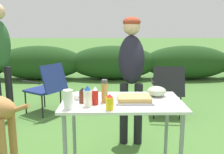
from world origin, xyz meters
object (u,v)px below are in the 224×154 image
object	(u,v)px
ketchup_bottle	(95,96)
standing_person_in_olive_jacket	(0,51)
paper_cup_stack	(68,99)
spice_jar	(104,91)
folding_table	(122,109)
mixing_bowl	(157,91)
mustard_bottle	(110,102)
mayo_bottle	(88,97)
camp_chair_green_behind_table	(47,86)
camp_chair_near_hedge	(167,88)
food_tray	(134,99)
plate_stack	(85,96)
bbq_sauce_bottle	(83,95)
standing_person_in_dark_puffer	(131,64)

from	to	relation	value
ketchup_bottle	standing_person_in_olive_jacket	world-z (taller)	standing_person_in_olive_jacket
paper_cup_stack	ketchup_bottle	distance (m)	0.25
paper_cup_stack	spice_jar	bearing A→B (deg)	32.85
folding_table	mixing_bowl	distance (m)	0.40
paper_cup_stack	standing_person_in_olive_jacket	world-z (taller)	standing_person_in_olive_jacket
paper_cup_stack	mustard_bottle	distance (m)	0.34
mayo_bottle	mustard_bottle	size ratio (longest dim) A/B	1.36
folding_table	ketchup_bottle	xyz separation A→B (m)	(-0.24, -0.11, 0.15)
camp_chair_green_behind_table	camp_chair_near_hedge	world-z (taller)	same
food_tray	plate_stack	size ratio (longest dim) A/B	1.58
standing_person_in_olive_jacket	camp_chair_near_hedge	size ratio (longest dim) A/B	2.08
bbq_sauce_bottle	standing_person_in_dark_puffer	size ratio (longest dim) A/B	0.09
ketchup_bottle	standing_person_in_olive_jacket	size ratio (longest dim) A/B	0.09
standing_person_in_olive_jacket	spice_jar	bearing A→B (deg)	-93.53
mixing_bowl	ketchup_bottle	world-z (taller)	ketchup_bottle
mayo_bottle	standing_person_in_dark_puffer	distance (m)	1.04
paper_cup_stack	ketchup_bottle	xyz separation A→B (m)	(0.22, 0.12, -0.00)
ketchup_bottle	mustard_bottle	size ratio (longest dim) A/B	1.20
mixing_bowl	mayo_bottle	world-z (taller)	mayo_bottle
plate_stack	camp_chair_green_behind_table	bearing A→B (deg)	115.11
bbq_sauce_bottle	spice_jar	world-z (taller)	spice_jar
plate_stack	paper_cup_stack	size ratio (longest dim) A/B	1.30
food_tray	paper_cup_stack	bearing A→B (deg)	-161.60
standing_person_in_olive_jacket	mustard_bottle	bearing A→B (deg)	-96.79
mixing_bowl	camp_chair_near_hedge	bearing A→B (deg)	72.64
folding_table	ketchup_bottle	distance (m)	0.30
bbq_sauce_bottle	camp_chair_near_hedge	world-z (taller)	bbq_sauce_bottle
folding_table	spice_jar	size ratio (longest dim) A/B	5.32
food_tray	camp_chair_green_behind_table	size ratio (longest dim) A/B	0.40
spice_jar	ketchup_bottle	bearing A→B (deg)	-138.82
plate_stack	mixing_bowl	world-z (taller)	mixing_bowl
mixing_bowl	paper_cup_stack	bearing A→B (deg)	-154.67
camp_chair_green_behind_table	mustard_bottle	bearing A→B (deg)	-119.31
ketchup_bottle	camp_chair_near_hedge	bearing A→B (deg)	58.25
food_tray	standing_person_in_olive_jacket	world-z (taller)	standing_person_in_olive_jacket
folding_table	paper_cup_stack	size ratio (longest dim) A/B	6.78
mayo_bottle	camp_chair_green_behind_table	xyz separation A→B (m)	(-0.82, 1.90, -0.36)
camp_chair_near_hedge	spice_jar	bearing A→B (deg)	-115.73
paper_cup_stack	camp_chair_near_hedge	xyz separation A→B (m)	(1.24, 1.78, -0.35)
mayo_bottle	paper_cup_stack	bearing A→B (deg)	-157.05
bbq_sauce_bottle	standing_person_in_olive_jacket	bearing A→B (deg)	132.95
folding_table	camp_chair_green_behind_table	distance (m)	2.08
food_tray	standing_person_in_olive_jacket	size ratio (longest dim) A/B	0.19
bbq_sauce_bottle	mustard_bottle	bearing A→B (deg)	-39.60
bbq_sauce_bottle	mayo_bottle	bearing A→B (deg)	-63.97
standing_person_in_dark_puffer	ketchup_bottle	bearing A→B (deg)	-111.09
folding_table	paper_cup_stack	distance (m)	0.53
mixing_bowl	bbq_sauce_bottle	bearing A→B (deg)	-163.72
mixing_bowl	food_tray	bearing A→B (deg)	-141.20
bbq_sauce_bottle	food_tray	bearing A→B (deg)	1.51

